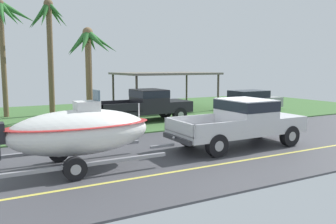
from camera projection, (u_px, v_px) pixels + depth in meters
ground at (142, 119)px, 20.93m from camera, size 36.00×22.00×0.11m
pickup_truck_towing at (245, 120)px, 13.63m from camera, size 5.50×2.08×1.82m
boat_on_trailer at (80, 132)px, 10.58m from camera, size 5.65×2.37×2.36m
parked_pickup_background at (148, 104)px, 19.54m from camera, size 5.55×1.99×1.80m
parked_sedan_near at (250, 100)px, 24.88m from camera, size 4.39×1.94×1.38m
carport_awning at (165, 74)px, 24.48m from camera, size 6.59×4.63×2.64m
palm_tree_near_left at (88, 51)px, 19.98m from camera, size 3.05×3.33×5.24m
palm_tree_near_right at (48, 30)px, 21.42m from camera, size 2.57×2.76×7.07m
palm_tree_mid at (2, 23)px, 20.53m from camera, size 3.55×3.08×6.89m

